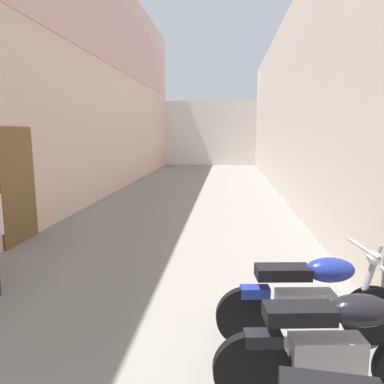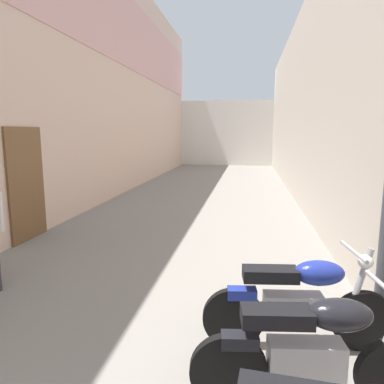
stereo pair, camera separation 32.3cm
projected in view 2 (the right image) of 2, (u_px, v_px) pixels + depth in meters
The scene contains 6 objects.
ground_plane at pixel (191, 216), 9.01m from camera, with size 40.42×40.42×0.00m, color gray.
building_left at pixel (101, 71), 10.73m from camera, with size 0.45×24.42×7.74m.
building_right at pixel (310, 103), 10.00m from camera, with size 0.45×24.42×5.82m.
building_far_end at pixel (228, 133), 23.49m from camera, with size 8.74×2.00×4.05m, color silver.
motorcycle_fourth at pixel (314, 349), 2.66m from camera, with size 1.85×0.58×1.04m.
motorcycle_fifth at pixel (299, 300), 3.44m from camera, with size 1.85×0.58×1.04m.
Camera 2 is at (1.41, 1.54, 2.10)m, focal length 33.36 mm.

